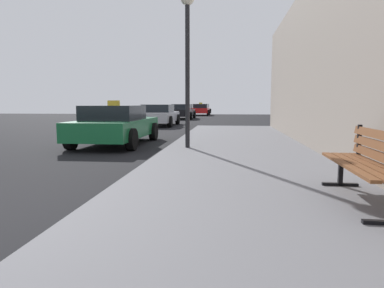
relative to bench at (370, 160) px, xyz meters
name	(u,v)px	position (x,y,z in m)	size (l,w,h in m)	color
sidewalk	(268,277)	(-1.39, -1.84, -0.59)	(4.00, 32.00, 0.15)	slate
bench	(370,160)	(0.00, 0.00, 0.00)	(0.54, 1.87, 0.89)	brown
street_lamp	(187,41)	(-2.81, 4.90, 2.29)	(0.36, 0.36, 4.07)	black
car_green	(116,125)	(-5.35, 6.49, -0.02)	(2.04, 4.38, 1.43)	#196638
car_silver	(159,115)	(-5.91, 15.98, -0.02)	(2.05, 4.45, 1.27)	#B7B7BF
car_black	(182,111)	(-5.74, 25.13, -0.02)	(1.98, 4.55, 1.27)	black
car_red	(201,110)	(-4.90, 34.07, -0.02)	(1.96, 4.07, 1.43)	red
car_white	(203,109)	(-5.20, 40.81, -0.02)	(2.06, 4.20, 1.27)	white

